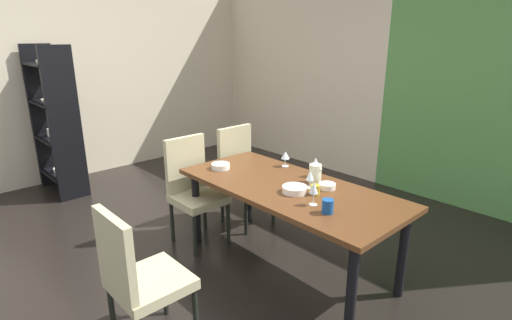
# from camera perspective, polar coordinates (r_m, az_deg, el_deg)

# --- Properties ---
(ground_plane) EXTENTS (5.89, 5.79, 0.02)m
(ground_plane) POSITION_cam_1_polar(r_m,az_deg,el_deg) (3.81, -8.42, -12.95)
(ground_plane) COLOR black
(back_panel_interior) EXTENTS (3.09, 0.10, 2.81)m
(back_panel_interior) POSITION_cam_1_polar(r_m,az_deg,el_deg) (6.26, 5.63, 12.82)
(back_panel_interior) COLOR beige
(back_panel_interior) RESTS_ON ground_plane
(left_interior_panel) EXTENTS (0.10, 5.79, 2.81)m
(left_interior_panel) POSITION_cam_1_polar(r_m,az_deg,el_deg) (5.95, -25.42, 11.02)
(left_interior_panel) COLOR beige
(left_interior_panel) RESTS_ON ground_plane
(dining_table) EXTENTS (1.92, 0.86, 0.74)m
(dining_table) POSITION_cam_1_polar(r_m,az_deg,el_deg) (3.28, 4.64, -5.03)
(dining_table) COLOR #522F17
(dining_table) RESTS_ON ground_plane
(chair_left_far) EXTENTS (0.45, 0.44, 1.01)m
(chair_left_far) POSITION_cam_1_polar(r_m,az_deg,el_deg) (4.15, -2.01, -1.70)
(chair_left_far) COLOR tan
(chair_left_far) RESTS_ON ground_plane
(chair_head_near) EXTENTS (0.44, 0.44, 0.96)m
(chair_head_near) POSITION_cam_1_polar(r_m,az_deg,el_deg) (2.59, -16.59, -15.55)
(chair_head_near) COLOR tan
(chair_head_near) RESTS_ON ground_plane
(chair_left_near) EXTENTS (0.45, 0.44, 1.00)m
(chair_left_near) POSITION_cam_1_polar(r_m,az_deg,el_deg) (3.81, -8.95, -3.74)
(chair_left_near) COLOR tan
(chair_left_near) RESTS_ON ground_plane
(display_shelf) EXTENTS (0.77, 0.35, 1.80)m
(display_shelf) POSITION_cam_1_polar(r_m,az_deg,el_deg) (5.46, -26.77, 4.94)
(display_shelf) COLOR black
(display_shelf) RESTS_ON ground_plane
(wine_glass_near_window) EXTENTS (0.08, 0.08, 0.14)m
(wine_glass_near_window) POSITION_cam_1_polar(r_m,az_deg,el_deg) (3.69, 4.22, 0.64)
(wine_glass_near_window) COLOR silver
(wine_glass_near_window) RESTS_ON dining_table
(wine_glass_corner) EXTENTS (0.08, 0.08, 0.17)m
(wine_glass_corner) POSITION_cam_1_polar(r_m,az_deg,el_deg) (3.45, 8.49, -0.40)
(wine_glass_corner) COLOR silver
(wine_glass_corner) RESTS_ON dining_table
(wine_glass_south) EXTENTS (0.06, 0.06, 0.18)m
(wine_glass_south) POSITION_cam_1_polar(r_m,az_deg,el_deg) (2.87, 8.27, -4.03)
(wine_glass_south) COLOR silver
(wine_glass_south) RESTS_ON dining_table
(wine_glass_rear) EXTENTS (0.06, 0.06, 0.15)m
(wine_glass_rear) POSITION_cam_1_polar(r_m,az_deg,el_deg) (3.19, 7.72, -2.25)
(wine_glass_rear) COLOR silver
(wine_glass_rear) RESTS_ON dining_table
(serving_bowl_east) EXTENTS (0.17, 0.17, 0.05)m
(serving_bowl_east) POSITION_cam_1_polar(r_m,az_deg,el_deg) (3.65, -5.09, -0.87)
(serving_bowl_east) COLOR white
(serving_bowl_east) RESTS_ON dining_table
(serving_bowl_near_shelf) EXTENTS (0.20, 0.20, 0.05)m
(serving_bowl_near_shelf) POSITION_cam_1_polar(r_m,az_deg,el_deg) (3.11, 5.57, -4.20)
(serving_bowl_near_shelf) COLOR white
(serving_bowl_near_shelf) RESTS_ON dining_table
(serving_bowl_west) EXTENTS (0.13, 0.13, 0.04)m
(serving_bowl_west) POSITION_cam_1_polar(r_m,az_deg,el_deg) (3.23, 10.13, -3.68)
(serving_bowl_west) COLOR white
(serving_bowl_west) RESTS_ON dining_table
(cup_left) EXTENTS (0.08, 0.08, 0.10)m
(cup_left) POSITION_cam_1_polar(r_m,az_deg,el_deg) (2.79, 10.20, -6.52)
(cup_left) COLOR #15468D
(cup_left) RESTS_ON dining_table
(cup_north) EXTENTS (0.07, 0.07, 0.08)m
(cup_north) POSITION_cam_1_polar(r_m,az_deg,el_deg) (3.09, 8.45, -4.22)
(cup_north) COLOR #AD9327
(cup_north) RESTS_ON dining_table
(pitcher_center) EXTENTS (0.12, 0.10, 0.16)m
(pitcher_center) POSITION_cam_1_polar(r_m,az_deg,el_deg) (3.31, 8.47, -1.92)
(pitcher_center) COLOR beige
(pitcher_center) RESTS_ON dining_table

